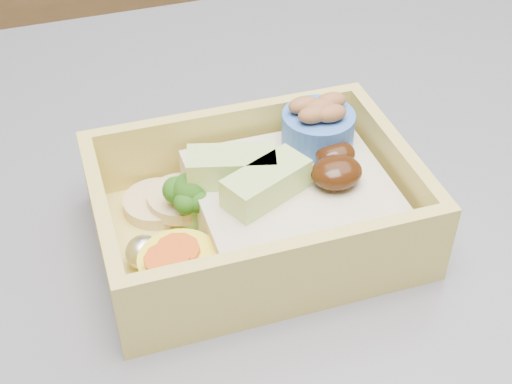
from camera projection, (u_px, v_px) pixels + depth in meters
name	position (u px, v px, depth m)	size (l,w,h in m)	color
bento_box	(264.00, 204.00, 0.43)	(0.19, 0.14, 0.07)	#CEBA55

